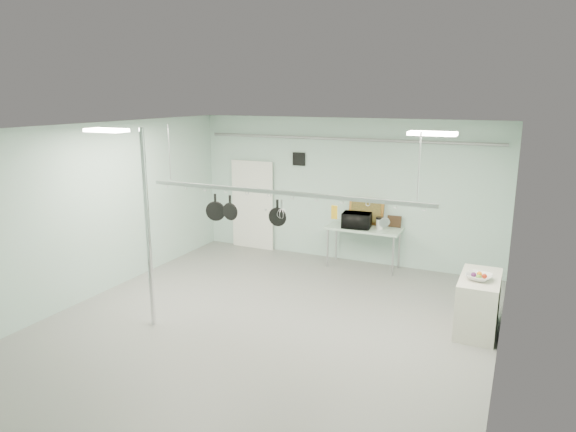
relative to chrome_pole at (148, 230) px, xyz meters
The scene contains 25 objects.
floor 2.41m from the chrome_pole, 19.44° to the left, with size 8.00×8.00×0.00m, color gray.
ceiling 2.40m from the chrome_pole, 19.44° to the left, with size 7.00×8.00×0.02m, color silver.
back_wall 4.89m from the chrome_pole, 69.68° to the left, with size 7.00×0.02×3.20m, color #A7C9BF.
right_wall 5.22m from the chrome_pole, ahead, with size 0.02×8.00×3.20m, color #A7C9BF.
door 4.61m from the chrome_pole, 97.53° to the left, with size 1.10×0.10×2.20m, color silver.
wall_vent 4.65m from the chrome_pole, 82.52° to the left, with size 0.30×0.04×0.30m, color black.
conduit_pipe 4.95m from the chrome_pole, 69.30° to the left, with size 0.07×0.07×6.60m, color gray.
chrome_pole is the anchor object (origin of this frame).
prep_table 4.85m from the chrome_pole, 61.29° to the left, with size 1.60×0.70×0.91m.
side_cabinet 5.37m from the chrome_pole, 22.41° to the left, with size 0.60×1.20×0.90m, color beige.
pot_rack 2.19m from the chrome_pole, 25.35° to the left, with size 4.80×0.06×1.00m.
light_panel_left 1.65m from the chrome_pole, 158.20° to the right, with size 0.65×0.30×0.05m, color white.
light_panel_right 4.55m from the chrome_pole, 16.31° to the left, with size 0.65×0.30×0.05m, color white.
microwave 4.67m from the chrome_pole, 62.15° to the left, with size 0.59×0.40×0.33m, color black.
coffee_canister 4.99m from the chrome_pole, 57.82° to the left, with size 0.15×0.15×0.22m, color silver.
painting_large 5.05m from the chrome_pole, 63.43° to the left, with size 0.78×0.05×0.58m, color #BE7832.
painting_small 5.37m from the chrome_pole, 57.39° to the left, with size 0.30×0.04×0.25m, color black.
fruit_bowl 5.22m from the chrome_pole, 20.98° to the left, with size 0.39×0.39×0.10m, color silver.
skillet_left 1.16m from the chrome_pole, 52.52° to the left, with size 0.33×0.06×0.44m, color black, non-canonical shape.
skillet_mid 1.36m from the chrome_pole, 42.72° to the left, with size 0.29×0.06×0.40m, color black, non-canonical shape.
skillet_right 2.07m from the chrome_pole, 26.05° to the left, with size 0.30×0.06×0.42m, color black, non-canonical shape.
whisk 2.14m from the chrome_pole, 25.16° to the left, with size 0.15×0.15×0.29m, color #B4B4B9, non-canonical shape.
grater 2.95m from the chrome_pole, 17.88° to the left, with size 0.09×0.02×0.22m, color yellow, non-canonical shape.
saucepan 3.69m from the chrome_pole, 14.20° to the left, with size 0.14×0.09×0.26m, color #B3B3B8, non-canonical shape.
fruit_cluster 5.21m from the chrome_pole, 20.98° to the left, with size 0.24×0.24×0.09m, color #9D210E, non-canonical shape.
Camera 1 is at (3.60, -6.77, 3.69)m, focal length 32.00 mm.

